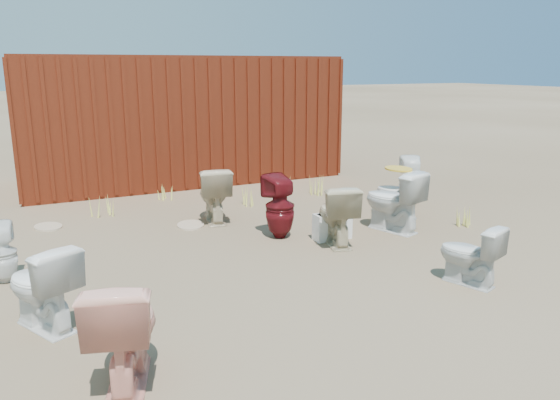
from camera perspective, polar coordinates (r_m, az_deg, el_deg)
name	(u,v)px	position (r m, az deg, el deg)	size (l,w,h in m)	color
ground	(302,255)	(6.63, 2.27, -5.74)	(100.00, 100.00, 0.00)	brown
shipping_container	(179,118)	(11.15, -10.48, 8.38)	(6.00, 2.40, 2.40)	#501A0D
toilet_front_a	(41,287)	(5.15, -23.68, -8.30)	(0.43, 0.75, 0.77)	white
toilet_front_pink	(124,329)	(4.11, -16.01, -12.82)	(0.46, 0.81, 0.83)	#FAA690
toilet_front_c	(393,201)	(7.62, 11.71, -0.08)	(0.47, 0.83, 0.85)	white
toilet_front_maroon	(280,207)	(7.15, -0.03, -0.70)	(0.38, 0.39, 0.85)	#601015
toilet_front_e	(470,254)	(6.00, 19.19, -5.39)	(0.36, 0.64, 0.65)	silver
toilet_back_a	(2,253)	(6.41, -27.04, -4.95)	(0.29, 0.30, 0.65)	white
toilet_back_beige_left	(214,194)	(7.98, -6.92, 0.60)	(0.45, 0.80, 0.81)	beige
toilet_back_beige_right	(336,214)	(6.94, 5.90, -1.49)	(0.44, 0.77, 0.79)	#C4B48F
toilet_back_yellowlid	(397,193)	(8.35, 12.15, 0.68)	(0.41, 0.71, 0.73)	silver
toilet_back_e	(410,181)	(9.07, 13.45, 1.92)	(0.36, 0.37, 0.81)	white
yellow_lid	(399,169)	(8.27, 12.28, 3.21)	(0.37, 0.46, 0.03)	yellow
loose_tank	(332,226)	(7.19, 5.48, -2.74)	(0.50, 0.20, 0.35)	white
loose_lid_near	(191,225)	(7.89, -9.32, -2.60)	(0.38, 0.49, 0.02)	#C4AD8E
loose_lid_far	(48,227)	(8.38, -23.07, -2.58)	(0.36, 0.47, 0.02)	tan
weed_clump_a	(101,206)	(8.71, -18.20, -0.60)	(0.36, 0.36, 0.30)	#CCC951
weed_clump_b	(244,196)	(8.93, -3.76, 0.40)	(0.32, 0.32, 0.29)	#CCC951
weed_clump_c	(321,185)	(9.66, 4.31, 1.57)	(0.36, 0.36, 0.35)	#CCC951
weed_clump_d	(163,193)	(9.49, -12.16, 0.72)	(0.30, 0.30, 0.23)	#CCC951
weed_clump_e	(283,182)	(10.07, 0.29, 1.87)	(0.34, 0.34, 0.26)	#CCC951
weed_clump_f	(464,217)	(8.18, 18.68, -1.72)	(0.28, 0.28, 0.26)	#CCC951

